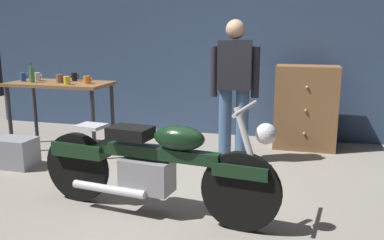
{
  "coord_description": "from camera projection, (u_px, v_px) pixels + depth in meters",
  "views": [
    {
      "loc": [
        1.04,
        -3.3,
        1.55
      ],
      "look_at": [
        -0.05,
        0.7,
        0.65
      ],
      "focal_mm": 38.8,
      "sensor_mm": 36.0,
      "label": 1
    }
  ],
  "objects": [
    {
      "name": "mug_white_ceramic",
      "position": [
        37.0,
        77.0,
        5.41
      ],
      "size": [
        0.12,
        0.09,
        0.11
      ],
      "color": "white",
      "rests_on": "workbench"
    },
    {
      "name": "mug_blue_enamel",
      "position": [
        23.0,
        77.0,
        5.37
      ],
      "size": [
        0.11,
        0.07,
        0.11
      ],
      "color": "#2D51AD",
      "rests_on": "workbench"
    },
    {
      "name": "mug_black_matte",
      "position": [
        74.0,
        77.0,
        5.4
      ],
      "size": [
        0.11,
        0.08,
        0.11
      ],
      "color": "black",
      "rests_on": "workbench"
    },
    {
      "name": "mug_brown_stoneware",
      "position": [
        60.0,
        79.0,
        5.21
      ],
      "size": [
        0.12,
        0.09,
        0.11
      ],
      "color": "brown",
      "rests_on": "workbench"
    },
    {
      "name": "wooden_dresser",
      "position": [
        306.0,
        107.0,
        5.48
      ],
      "size": [
        0.8,
        0.47,
        1.1
      ],
      "color": "brown",
      "rests_on": "ground_plane"
    },
    {
      "name": "motorcycle",
      "position": [
        154.0,
        164.0,
        3.48
      ],
      "size": [
        2.18,
        0.61,
        1.0
      ],
      "rotation": [
        0.0,
        0.0,
        -0.13
      ],
      "color": "black",
      "rests_on": "ground_plane"
    },
    {
      "name": "mug_orange_travel",
      "position": [
        87.0,
        80.0,
        5.13
      ],
      "size": [
        0.12,
        0.09,
        0.1
      ],
      "color": "orange",
      "rests_on": "workbench"
    },
    {
      "name": "workbench",
      "position": [
        60.0,
        91.0,
        5.31
      ],
      "size": [
        1.3,
        0.64,
        0.9
      ],
      "color": "brown",
      "rests_on": "ground_plane"
    },
    {
      "name": "bottle",
      "position": [
        32.0,
        75.0,
        5.25
      ],
      "size": [
        0.06,
        0.06,
        0.24
      ],
      "color": "#4C8C4C",
      "rests_on": "workbench"
    },
    {
      "name": "person_standing",
      "position": [
        234.0,
        85.0,
        4.79
      ],
      "size": [
        0.57,
        0.25,
        1.67
      ],
      "rotation": [
        0.0,
        0.0,
        3.23
      ],
      "color": "#425E85",
      "rests_on": "ground_plane"
    },
    {
      "name": "ground_plane",
      "position": [
        177.0,
        207.0,
        3.7
      ],
      "size": [
        12.0,
        12.0,
        0.0
      ],
      "primitive_type": "plane",
      "color": "gray"
    },
    {
      "name": "storage_bin",
      "position": [
        16.0,
        153.0,
        4.77
      ],
      "size": [
        0.44,
        0.32,
        0.34
      ],
      "primitive_type": "cube",
      "color": "gray",
      "rests_on": "ground_plane"
    },
    {
      "name": "back_wall",
      "position": [
        233.0,
        30.0,
        6.02
      ],
      "size": [
        8.0,
        0.12,
        3.1
      ],
      "primitive_type": "cube",
      "color": "#384C70",
      "rests_on": "ground_plane"
    },
    {
      "name": "mug_yellow_tall",
      "position": [
        67.0,
        80.0,
        5.05
      ],
      "size": [
        0.11,
        0.08,
        0.1
      ],
      "color": "yellow",
      "rests_on": "workbench"
    }
  ]
}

